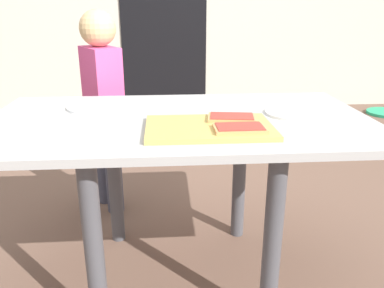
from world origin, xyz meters
TOP-DOWN VIEW (x-y plane):
  - ground_plane at (0.00, 0.00)m, footprint 16.00×16.00m
  - house_door at (-0.04, 2.90)m, footprint 0.90×0.02m
  - dining_table at (0.00, 0.00)m, footprint 1.43×0.79m
  - cutting_board at (0.09, -0.16)m, footprint 0.43×0.28m
  - pizza_slice_near_right at (0.18, -0.22)m, footprint 0.17×0.10m
  - pizza_slice_far_right at (0.18, -0.09)m, footprint 0.18×0.13m
  - plate_white_right at (0.45, 0.02)m, footprint 0.23×0.23m
  - plate_white_left at (-0.33, 0.18)m, footprint 0.23×0.23m
  - child_left at (-0.38, 0.65)m, footprint 0.24×0.28m

SIDE VIEW (x-z plane):
  - ground_plane at x=0.00m, z-range 0.00..0.00m
  - dining_table at x=0.00m, z-range 0.25..0.95m
  - child_left at x=-0.38m, z-range 0.09..1.17m
  - plate_white_right at x=0.45m, z-range 0.70..0.71m
  - plate_white_left at x=-0.33m, z-range 0.70..0.71m
  - cutting_board at x=0.09m, z-range 0.70..0.72m
  - pizza_slice_near_right at x=0.18m, z-range 0.72..0.73m
  - pizza_slice_far_right at x=0.18m, z-range 0.72..0.73m
  - house_door at x=-0.04m, z-range 0.00..2.00m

